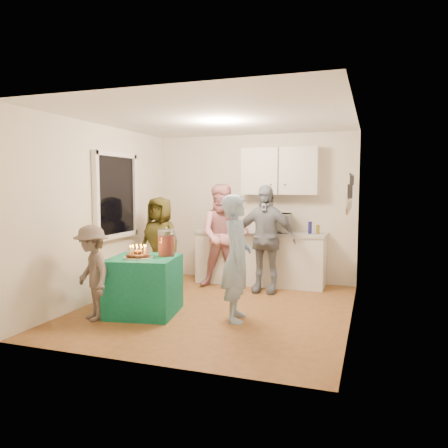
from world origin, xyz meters
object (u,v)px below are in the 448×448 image
(counter, at_px, (260,259))
(woman_back_left, at_px, (160,243))
(microwave, at_px, (274,223))
(child_near_left, at_px, (92,273))
(party_table, at_px, (144,285))
(punch_jar, at_px, (166,243))
(woman_back_right, at_px, (265,239))
(man_birthday, at_px, (237,258))
(woman_back_center, at_px, (224,236))

(counter, xyz_separation_m, woman_back_left, (-1.49, -0.86, 0.33))
(microwave, distance_m, child_near_left, 3.23)
(party_table, xyz_separation_m, punch_jar, (0.24, 0.20, 0.55))
(woman_back_right, bearing_deg, man_birthday, -86.70)
(child_near_left, bearing_deg, woman_back_left, 125.46)
(microwave, xyz_separation_m, party_table, (-1.26, -2.23, -0.69))
(microwave, distance_m, man_birthday, 2.12)
(woman_back_right, bearing_deg, punch_jar, -120.63)
(counter, height_order, microwave, microwave)
(counter, height_order, child_near_left, child_near_left)
(microwave, relative_size, woman_back_right, 0.34)
(man_birthday, height_order, woman_back_left, man_birthday)
(microwave, distance_m, punch_jar, 2.28)
(child_near_left, bearing_deg, woman_back_center, 102.41)
(counter, bearing_deg, child_near_left, -119.30)
(man_birthday, distance_m, woman_back_left, 2.11)
(punch_jar, bearing_deg, woman_back_center, 80.74)
(woman_back_left, bearing_deg, microwave, 31.31)
(party_table, distance_m, punch_jar, 0.63)
(counter, relative_size, party_table, 2.59)
(man_birthday, bearing_deg, woman_back_center, 11.63)
(punch_jar, relative_size, child_near_left, 0.28)
(punch_jar, xyz_separation_m, man_birthday, (1.01, -0.06, -0.13))
(counter, distance_m, woman_back_right, 0.71)
(child_near_left, bearing_deg, party_table, 78.67)
(party_table, xyz_separation_m, woman_back_center, (0.50, 1.81, 0.49))
(woman_back_right, bearing_deg, child_near_left, -125.92)
(man_birthday, bearing_deg, woman_back_right, -11.54)
(woman_back_left, bearing_deg, party_table, -66.32)
(man_birthday, height_order, woman_back_right, woman_back_right)
(man_birthday, relative_size, woman_back_right, 0.93)
(party_table, height_order, man_birthday, man_birthday)
(woman_back_left, height_order, child_near_left, woman_back_left)
(woman_back_right, bearing_deg, woman_back_center, 173.94)
(woman_back_left, distance_m, woman_back_right, 1.73)
(man_birthday, relative_size, child_near_left, 1.31)
(punch_jar, height_order, woman_back_left, woman_back_left)
(man_birthday, bearing_deg, woman_back_left, 41.87)
(man_birthday, height_order, woman_back_center, woman_back_center)
(counter, height_order, man_birthday, man_birthday)
(woman_back_left, xyz_separation_m, woman_back_right, (1.69, 0.33, 0.10))
(man_birthday, xyz_separation_m, woman_back_center, (-0.74, 1.68, 0.07))
(microwave, xyz_separation_m, child_near_left, (-1.74, -2.68, -0.47))
(punch_jar, bearing_deg, woman_back_left, 120.92)
(party_table, bearing_deg, microwave, 60.61)
(punch_jar, height_order, man_birthday, man_birthday)
(party_table, xyz_separation_m, man_birthday, (1.24, 0.14, 0.42))
(man_birthday, distance_m, woman_back_center, 1.83)
(party_table, bearing_deg, punch_jar, 39.36)
(punch_jar, xyz_separation_m, child_near_left, (-0.72, -0.64, -0.32))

